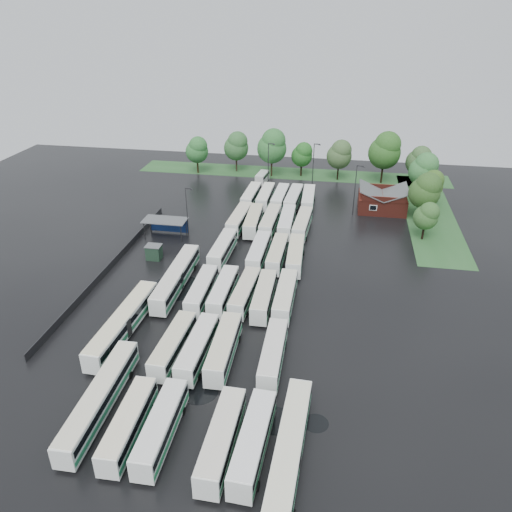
% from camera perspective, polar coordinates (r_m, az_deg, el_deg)
% --- Properties ---
extents(ground, '(160.00, 160.00, 0.00)m').
position_cam_1_polar(ground, '(74.47, -3.15, -5.77)').
color(ground, black).
rests_on(ground, ground).
extents(brick_building, '(10.07, 8.60, 5.39)m').
position_cam_1_polar(brick_building, '(110.79, 14.20, 6.00)').
color(brick_building, maroon).
rests_on(brick_building, ground).
extents(wash_shed, '(8.20, 4.20, 3.58)m').
position_cam_1_polar(wash_shed, '(96.31, -10.28, 3.87)').
color(wash_shed, '#2D2D30').
rests_on(wash_shed, ground).
extents(utility_hut, '(2.70, 2.20, 2.62)m').
position_cam_1_polar(utility_hut, '(88.72, -11.58, 0.44)').
color(utility_hut, black).
rests_on(utility_hut, ground).
extents(grass_strip_north, '(80.00, 10.00, 0.01)m').
position_cam_1_polar(grass_strip_north, '(132.46, 4.05, 9.40)').
color(grass_strip_north, '#285728').
rests_on(grass_strip_north, ground).
extents(grass_strip_east, '(10.00, 50.00, 0.01)m').
position_cam_1_polar(grass_strip_east, '(112.74, 19.16, 4.65)').
color(grass_strip_east, '#285728').
rests_on(grass_strip_east, ground).
extents(west_fence, '(0.10, 50.00, 1.20)m').
position_cam_1_polar(west_fence, '(87.67, -16.25, -1.02)').
color(west_fence, '#2D2D30').
rests_on(west_fence, ground).
extents(bus_r0c0, '(2.77, 11.51, 3.19)m').
position_cam_1_polar(bus_r0c0, '(55.63, -14.36, -18.08)').
color(bus_r0c0, white).
rests_on(bus_r0c0, ground).
extents(bus_r0c1, '(2.63, 11.63, 3.23)m').
position_cam_1_polar(bus_r0c1, '(54.61, -10.80, -18.62)').
color(bus_r0c1, white).
rests_on(bus_r0c1, ground).
extents(bus_r0c3, '(2.64, 11.94, 3.32)m').
position_cam_1_polar(bus_r0c3, '(52.71, -3.94, -20.12)').
color(bus_r0c3, white).
rests_on(bus_r0c3, ground).
extents(bus_r0c4, '(2.98, 12.02, 3.32)m').
position_cam_1_polar(bus_r0c4, '(52.36, -0.33, -20.45)').
color(bus_r0c4, white).
rests_on(bus_r0c4, ground).
extents(bus_r1c0, '(2.86, 11.64, 3.22)m').
position_cam_1_polar(bus_r1c0, '(64.73, -9.43, -9.98)').
color(bus_r1c0, white).
rests_on(bus_r1c0, ground).
extents(bus_r1c1, '(2.75, 11.74, 3.25)m').
position_cam_1_polar(bus_r1c1, '(63.77, -6.67, -10.39)').
color(bus_r1c1, white).
rests_on(bus_r1c1, ground).
extents(bus_r1c2, '(2.85, 12.04, 3.34)m').
position_cam_1_polar(bus_r1c2, '(63.40, -3.70, -10.44)').
color(bus_r1c2, white).
rests_on(bus_r1c2, ground).
extents(bus_r1c4, '(2.61, 11.55, 3.21)m').
position_cam_1_polar(bus_r1c4, '(62.52, 1.96, -11.10)').
color(bus_r1c4, white).
rests_on(bus_r1c4, ground).
extents(bus_r2c0, '(2.62, 11.56, 3.21)m').
position_cam_1_polar(bus_r2c0, '(75.24, -6.22, -3.94)').
color(bus_r2c0, white).
rests_on(bus_r2c0, ground).
extents(bus_r2c1, '(2.46, 11.46, 3.19)m').
position_cam_1_polar(bus_r2c1, '(74.87, -3.77, -4.00)').
color(bus_r2c1, white).
rests_on(bus_r2c1, ground).
extents(bus_r2c2, '(2.91, 11.49, 3.17)m').
position_cam_1_polar(bus_r2c2, '(74.38, -1.29, -4.18)').
color(bus_r2c2, white).
rests_on(bus_r2c2, ground).
extents(bus_r2c3, '(2.65, 11.60, 3.22)m').
position_cam_1_polar(bus_r2c3, '(73.44, 0.91, -4.60)').
color(bus_r2c3, white).
rests_on(bus_r2c3, ground).
extents(bus_r2c4, '(2.55, 11.81, 3.29)m').
position_cam_1_polar(bus_r2c4, '(73.48, 3.35, -4.60)').
color(bus_r2c4, white).
rests_on(bus_r2c4, ground).
extents(bus_r3c0, '(2.74, 11.85, 3.28)m').
position_cam_1_polar(bus_r3c0, '(87.10, -3.82, 0.80)').
color(bus_r3c0, white).
rests_on(bus_r3c0, ground).
extents(bus_r3c2, '(2.54, 11.80, 3.28)m').
position_cam_1_polar(bus_r3c2, '(85.89, 0.32, 0.47)').
color(bus_r3c2, white).
rests_on(bus_r3c2, ground).
extents(bus_r3c3, '(2.53, 11.45, 3.18)m').
position_cam_1_polar(bus_r3c3, '(85.48, 2.45, 0.26)').
color(bus_r3c3, white).
rests_on(bus_r3c3, ground).
extents(bus_r3c4, '(3.00, 11.89, 3.28)m').
position_cam_1_polar(bus_r3c4, '(85.04, 4.51, 0.08)').
color(bus_r3c4, white).
rests_on(bus_r3c4, ground).
extents(bus_r4c0, '(3.01, 12.10, 3.34)m').
position_cam_1_polar(bus_r4c0, '(98.95, -1.92, 4.24)').
color(bus_r4c0, white).
rests_on(bus_r4c0, ground).
extents(bus_r4c1, '(3.02, 12.01, 3.32)m').
position_cam_1_polar(bus_r4c1, '(98.17, -0.29, 4.05)').
color(bus_r4c1, white).
rests_on(bus_r4c1, ground).
extents(bus_r4c2, '(2.79, 12.02, 3.33)m').
position_cam_1_polar(bus_r4c2, '(97.94, 1.64, 3.99)').
color(bus_r4c2, white).
rests_on(bus_r4c2, ground).
extents(bus_r4c3, '(2.77, 11.97, 3.32)m').
position_cam_1_polar(bus_r4c3, '(97.78, 3.53, 3.90)').
color(bus_r4c3, white).
rests_on(bus_r4c3, ground).
extents(bus_r4c4, '(3.04, 11.91, 3.29)m').
position_cam_1_polar(bus_r4c4, '(97.17, 5.33, 3.66)').
color(bus_r4c4, white).
rests_on(bus_r4c4, ground).
extents(bus_r5c0, '(2.75, 11.57, 3.20)m').
position_cam_1_polar(bus_r5c0, '(111.27, -0.55, 6.89)').
color(bus_r5c0, white).
rests_on(bus_r5c0, ground).
extents(bus_r5c1, '(2.54, 11.74, 3.26)m').
position_cam_1_polar(bus_r5c1, '(110.78, 1.10, 6.80)').
color(bus_r5c1, white).
rests_on(bus_r5c1, ground).
extents(bus_r5c2, '(2.79, 11.69, 3.24)m').
position_cam_1_polar(bus_r5c2, '(110.39, 2.77, 6.69)').
color(bus_r5c2, white).
rests_on(bus_r5c2, ground).
extents(bus_r5c3, '(3.12, 12.10, 3.34)m').
position_cam_1_polar(bus_r5c3, '(109.88, 4.31, 6.58)').
color(bus_r5c3, white).
rests_on(bus_r5c3, ground).
extents(bus_r5c4, '(2.83, 11.76, 3.25)m').
position_cam_1_polar(bus_r5c4, '(110.05, 6.00, 6.51)').
color(bus_r5c4, white).
rests_on(bus_r5c4, ground).
extents(artic_bus_west_a, '(2.80, 17.13, 3.17)m').
position_cam_1_polar(artic_bus_west_a, '(59.22, -17.41, -15.22)').
color(artic_bus_west_a, white).
rests_on(artic_bus_west_a, ground).
extents(artic_bus_west_b, '(2.72, 18.02, 3.34)m').
position_cam_1_polar(artic_bus_west_b, '(79.01, -9.09, -2.43)').
color(artic_bus_west_b, white).
rests_on(artic_bus_west_b, ground).
extents(artic_bus_west_c, '(3.18, 18.05, 3.33)m').
position_cam_1_polar(artic_bus_west_c, '(69.91, -14.92, -7.41)').
color(artic_bus_west_c, white).
rests_on(artic_bus_west_c, ground).
extents(artic_bus_east, '(3.03, 17.67, 3.27)m').
position_cam_1_polar(artic_bus_east, '(51.71, 3.79, -21.36)').
color(artic_bus_east, white).
rests_on(artic_bus_east, ground).
extents(minibus, '(2.76, 5.99, 2.53)m').
position_cam_1_polar(minibus, '(124.63, 0.71, 8.98)').
color(minibus, silver).
rests_on(minibus, ground).
extents(tree_north_0, '(5.84, 5.84, 9.67)m').
position_cam_1_polar(tree_north_0, '(131.61, -6.72, 11.99)').
color(tree_north_0, black).
rests_on(tree_north_0, ground).
extents(tree_north_1, '(6.41, 6.41, 10.62)m').
position_cam_1_polar(tree_north_1, '(131.99, -2.23, 12.47)').
color(tree_north_1, '#33241A').
rests_on(tree_north_1, ground).
extents(tree_north_2, '(7.43, 7.43, 12.31)m').
position_cam_1_polar(tree_north_2, '(127.72, 1.89, 12.48)').
color(tree_north_2, '#332415').
rests_on(tree_north_2, ground).
extents(tree_north_3, '(5.34, 5.33, 8.83)m').
position_cam_1_polar(tree_north_3, '(129.04, 5.33, 11.50)').
color(tree_north_3, black).
rests_on(tree_north_3, ground).
extents(tree_north_4, '(6.17, 6.17, 10.22)m').
position_cam_1_polar(tree_north_4, '(127.01, 9.56, 11.40)').
color(tree_north_4, black).
rests_on(tree_north_4, ground).
extents(tree_north_5, '(7.75, 7.75, 12.84)m').
position_cam_1_polar(tree_north_5, '(126.44, 14.58, 11.64)').
color(tree_north_5, black).
rests_on(tree_north_5, ground).
extents(tree_north_6, '(5.95, 5.95, 9.86)m').
position_cam_1_polar(tree_north_6, '(127.38, 18.15, 10.37)').
color(tree_north_6, black).
rests_on(tree_north_6, ground).
extents(tree_east_0, '(4.61, 4.58, 7.58)m').
position_cam_1_polar(tree_east_0, '(97.93, 18.95, 4.39)').
color(tree_east_0, black).
rests_on(tree_east_0, ground).
extents(tree_east_1, '(6.28, 6.28, 10.41)m').
position_cam_1_polar(tree_east_1, '(105.69, 18.82, 7.13)').
color(tree_east_1, '#3C2C18').
rests_on(tree_east_1, ground).
extents(tree_east_2, '(5.29, 5.29, 8.75)m').
position_cam_1_polar(tree_east_2, '(113.34, 19.42, 7.78)').
color(tree_east_2, black).
rests_on(tree_east_2, ground).
extents(tree_east_3, '(6.49, 6.49, 10.75)m').
position_cam_1_polar(tree_east_3, '(118.59, 18.69, 9.38)').
color(tree_east_3, black).
rests_on(tree_east_3, ground).
extents(tree_east_4, '(5.02, 4.99, 8.26)m').
position_cam_1_polar(tree_east_4, '(125.98, 18.47, 9.65)').
color(tree_east_4, black).
rests_on(tree_east_4, ground).
extents(lamp_post_ne, '(1.67, 0.32, 10.83)m').
position_cam_1_polar(lamp_post_ne, '(105.38, 11.34, 7.77)').
color(lamp_post_ne, '#2D2D30').
rests_on(lamp_post_ne, ground).
extents(lamp_post_nw, '(1.48, 0.29, 9.61)m').
position_cam_1_polar(lamp_post_nw, '(95.10, -7.84, 5.44)').
color(lamp_post_nw, '#2D2D30').
rests_on(lamp_post_nw, ground).
extents(lamp_post_back_w, '(1.63, 0.32, 10.59)m').
position_cam_1_polar(lamp_post_back_w, '(120.72, 1.49, 10.72)').
color(lamp_post_back_w, '#2D2D30').
rests_on(lamp_post_back_w, ground).
extents(lamp_post_back_e, '(1.62, 0.32, 10.51)m').
position_cam_1_polar(lamp_post_back_e, '(121.44, 6.64, 10.63)').
color(lamp_post_back_e, '#2D2D30').
rests_on(lamp_post_back_e, ground).
extents(puddle_0, '(4.62, 4.62, 0.01)m').
position_cam_1_polar(puddle_0, '(60.47, -6.52, -15.08)').
color(puddle_0, black).
rests_on(puddle_0, ground).
extents(puddle_1, '(4.19, 4.19, 0.01)m').
position_cam_1_polar(puddle_1, '(56.85, 2.13, -18.27)').
color(puddle_1, black).
rests_on(puddle_1, ground).
extents(puddle_2, '(8.16, 8.16, 0.01)m').
position_cam_1_polar(puddle_2, '(79.97, -9.14, -3.58)').
color(puddle_2, black).
rests_on(puddle_2, ground).
extents(puddle_3, '(4.88, 4.88, 0.01)m').
position_cam_1_polar(puddle_3, '(74.62, -1.03, -5.65)').
color(puddle_3, black).
rests_on(puddle_3, ground).
extents(puddle_4, '(2.78, 2.78, 0.01)m').
position_cam_1_polar(puddle_4, '(56.91, 6.86, -18.44)').
color(puddle_4, black).
rests_on(puddle_4, ground).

